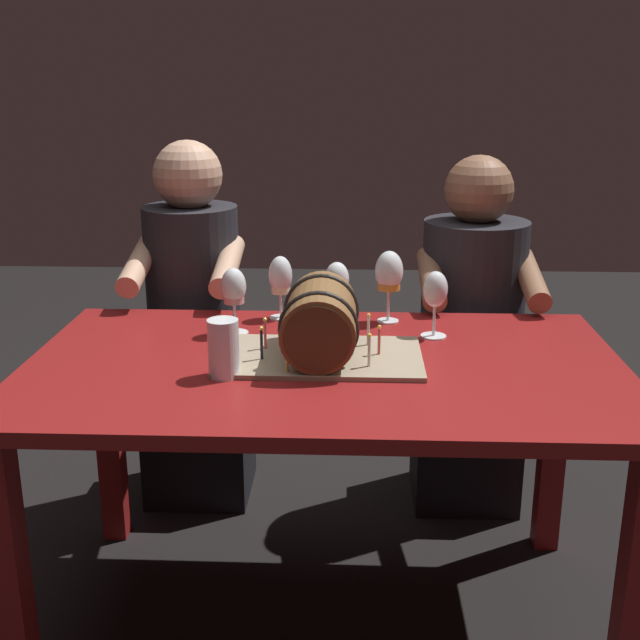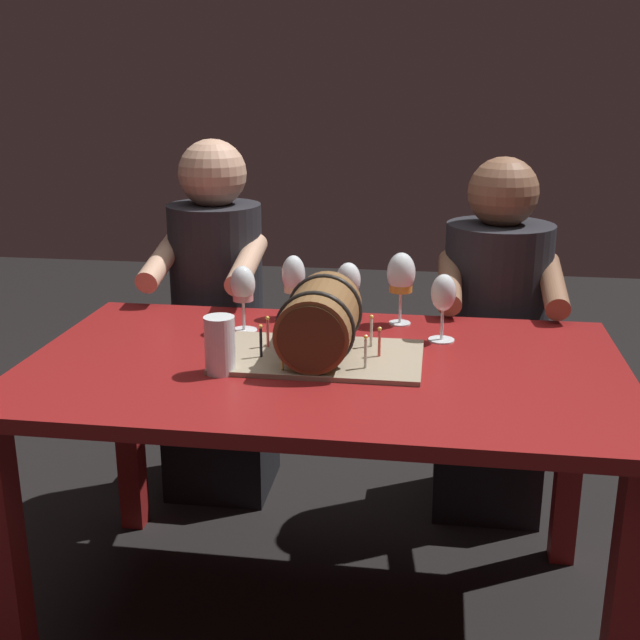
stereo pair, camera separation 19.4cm
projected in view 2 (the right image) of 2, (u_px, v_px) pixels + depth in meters
The scene contains 11 objects.
ground_plane at pixel (323, 615), 2.17m from camera, with size 8.00×8.00×0.00m, color black.
dining_table at pixel (324, 401), 1.99m from camera, with size 1.45×0.86×0.73m.
barrel_cake at pixel (320, 326), 1.95m from camera, with size 0.50×0.30×0.20m.
wine_glass_amber at pixel (401, 276), 2.21m from camera, with size 0.08×0.08×0.20m.
wine_glass_white at pixel (294, 278), 2.28m from camera, with size 0.07×0.07×0.18m.
wine_glass_rose at pixel (243, 288), 2.15m from camera, with size 0.07×0.07×0.18m.
wine_glass_red at pixel (348, 283), 2.23m from camera, with size 0.07×0.07×0.17m.
wine_glass_empty at pixel (443, 295), 2.08m from camera, with size 0.07×0.07×0.18m.
beer_pint at pixel (220, 346), 1.87m from camera, with size 0.07×0.07×0.14m.
person_seated_left at pixel (219, 340), 2.70m from camera, with size 0.34×0.45×1.20m.
person_seated_right at pixel (493, 355), 2.58m from camera, with size 0.37×0.45×1.16m.
Camera 2 is at (0.26, -1.82, 1.40)m, focal length 45.28 mm.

